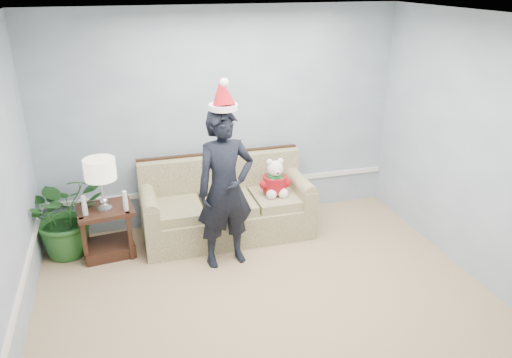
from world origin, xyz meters
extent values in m
cube|color=tan|center=(0.00, 0.00, -0.01)|extent=(4.50, 5.00, 0.02)
cube|color=white|center=(0.00, 0.00, 2.71)|extent=(4.50, 5.00, 0.02)
cube|color=#A2BFCF|center=(0.00, 2.51, 1.35)|extent=(4.50, 0.02, 2.70)
cube|color=white|center=(0.00, 2.48, 0.45)|extent=(4.48, 0.03, 0.06)
cube|color=white|center=(-2.23, 0.00, 0.45)|extent=(0.03, 4.98, 0.06)
cube|color=#4F5A2A|center=(-0.08, 2.01, 0.19)|extent=(2.04, 0.88, 0.39)
cube|color=#4F5A2A|center=(-0.71, 1.96, 0.45)|extent=(0.60, 0.70, 0.12)
cube|color=#4F5A2A|center=(-0.08, 1.96, 0.45)|extent=(0.60, 0.70, 0.12)
cube|color=#4F5A2A|center=(0.55, 1.96, 0.45)|extent=(0.60, 0.70, 0.12)
cube|color=#4F5A2A|center=(-0.08, 2.34, 0.66)|extent=(2.04, 0.20, 0.54)
cube|color=black|center=(-0.08, 2.41, 0.93)|extent=(2.04, 0.07, 0.05)
cube|color=#4F5A2A|center=(-1.01, 2.01, 0.50)|extent=(0.18, 0.87, 0.23)
cube|color=#4F5A2A|center=(0.85, 2.01, 0.50)|extent=(0.18, 0.87, 0.23)
cube|color=#3D1F16|center=(-1.50, 1.95, 0.56)|extent=(0.66, 0.57, 0.05)
cube|color=#3D1F16|center=(-1.50, 1.95, 0.07)|extent=(0.59, 0.51, 0.14)
cube|color=#3D1F16|center=(-1.74, 1.75, 0.29)|extent=(0.05, 0.05, 0.59)
cube|color=#3D1F16|center=(-1.26, 1.75, 0.29)|extent=(0.05, 0.05, 0.59)
cube|color=#3D1F16|center=(-1.74, 2.14, 0.29)|extent=(0.05, 0.05, 0.59)
cube|color=#3D1F16|center=(-1.26, 2.14, 0.29)|extent=(0.05, 0.05, 0.59)
cylinder|color=silver|center=(-1.49, 1.89, 0.60)|extent=(0.16, 0.16, 0.03)
sphere|color=silver|center=(-1.49, 1.89, 0.69)|extent=(0.10, 0.10, 0.10)
cylinder|color=silver|center=(-1.49, 1.89, 0.84)|extent=(0.03, 0.03, 0.34)
cylinder|color=beige|center=(-1.49, 1.89, 1.08)|extent=(0.34, 0.34, 0.23)
cylinder|color=silver|center=(-1.70, 1.83, 0.65)|extent=(0.06, 0.06, 0.12)
cylinder|color=white|center=(-1.70, 1.83, 0.76)|extent=(0.05, 0.05, 0.10)
cylinder|color=silver|center=(-1.27, 1.83, 0.65)|extent=(0.06, 0.06, 0.12)
cylinder|color=white|center=(-1.27, 1.83, 0.76)|extent=(0.05, 0.05, 0.10)
imported|color=#235A23|center=(-1.94, 2.10, 0.50)|extent=(1.18, 1.14, 1.00)
imported|color=black|center=(-0.22, 1.41, 0.88)|extent=(0.70, 0.51, 1.77)
cylinder|color=white|center=(-0.22, 1.41, 1.79)|extent=(0.32, 0.32, 0.06)
cone|color=red|center=(-0.22, 1.43, 1.93)|extent=(0.27, 0.34, 0.34)
sphere|color=white|center=(-0.22, 1.33, 2.05)|extent=(0.09, 0.09, 0.09)
sphere|color=white|center=(0.52, 1.95, 0.64)|extent=(0.27, 0.27, 0.27)
cylinder|color=red|center=(0.52, 1.95, 0.64)|extent=(0.30, 0.30, 0.19)
cylinder|color=#1B6F33|center=(0.52, 1.95, 0.75)|extent=(0.20, 0.20, 0.03)
sphere|color=white|center=(0.44, 1.83, 0.56)|extent=(0.12, 0.12, 0.12)
sphere|color=white|center=(0.59, 1.83, 0.56)|extent=(0.12, 0.12, 0.12)
sphere|color=white|center=(0.52, 1.94, 0.85)|extent=(0.19, 0.19, 0.19)
sphere|color=black|center=(0.52, 1.83, 0.83)|extent=(0.03, 0.03, 0.03)
sphere|color=white|center=(0.45, 1.95, 0.93)|extent=(0.07, 0.07, 0.07)
sphere|color=white|center=(0.58, 1.95, 0.93)|extent=(0.07, 0.07, 0.07)
camera|label=1|loc=(-1.26, -3.37, 3.03)|focal=35.00mm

